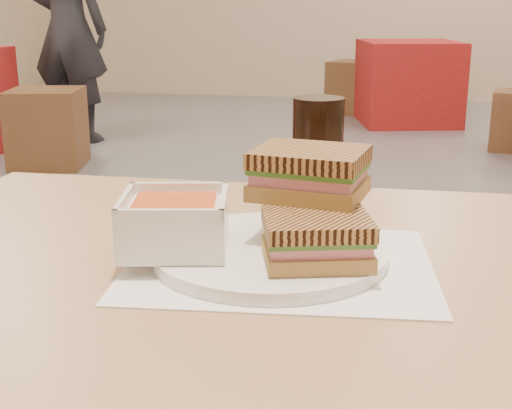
% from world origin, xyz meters
% --- Properties ---
extents(main_table, '(1.21, 0.72, 0.75)m').
position_xyz_m(main_table, '(0.12, -1.99, 0.64)').
color(main_table, '#9E744B').
rests_on(main_table, ground).
extents(tray_liner, '(0.37, 0.30, 0.00)m').
position_xyz_m(tray_liner, '(0.04, -2.00, 0.75)').
color(tray_liner, white).
rests_on(tray_liner, main_table).
extents(plate, '(0.27, 0.27, 0.01)m').
position_xyz_m(plate, '(0.02, -1.99, 0.76)').
color(plate, white).
rests_on(plate, tray_liner).
extents(soup_bowl, '(0.14, 0.14, 0.06)m').
position_xyz_m(soup_bowl, '(-0.08, -2.01, 0.79)').
color(soup_bowl, white).
rests_on(soup_bowl, plate).
extents(panini_lower, '(0.13, 0.12, 0.05)m').
position_xyz_m(panini_lower, '(0.08, -2.02, 0.79)').
color(panini_lower, '#A57B3E').
rests_on(panini_lower, plate).
extents(panini_upper, '(0.14, 0.12, 0.06)m').
position_xyz_m(panini_upper, '(0.06, -1.94, 0.85)').
color(panini_upper, '#A57B3E').
rests_on(panini_upper, panini_lower).
extents(cola_glass, '(0.07, 0.07, 0.16)m').
position_xyz_m(cola_glass, '(0.05, -1.75, 0.83)').
color(cola_glass, black).
rests_on(cola_glass, main_table).
extents(bg_table_2, '(0.96, 0.96, 0.70)m').
position_xyz_m(bg_table_2, '(0.26, 3.51, 0.35)').
color(bg_table_2, maroon).
rests_on(bg_table_2, ground).
extents(bg_chair_0r, '(0.53, 0.53, 0.49)m').
position_xyz_m(bg_chair_0r, '(-2.02, 1.37, 0.25)').
color(bg_chair_0r, brown).
rests_on(bg_chair_0r, ground).
extents(bg_chair_2l, '(0.55, 0.55, 0.48)m').
position_xyz_m(bg_chair_2l, '(-0.22, 4.00, 0.24)').
color(bg_chair_2l, brown).
rests_on(bg_chair_2l, ground).
extents(patron_a, '(0.64, 0.44, 1.66)m').
position_xyz_m(patron_a, '(-2.23, 2.21, 0.83)').
color(patron_a, black).
rests_on(patron_a, ground).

